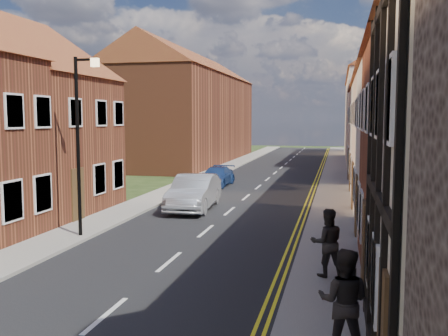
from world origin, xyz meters
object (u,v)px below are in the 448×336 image
lamppost (80,135)px  car_far (216,177)px  pedestrian_right (344,301)px  pedestrian_right_b (327,242)px  car_mid (194,192)px

lamppost → car_far: bearing=84.9°
car_far → pedestrian_right: 22.09m
lamppost → pedestrian_right: bearing=-38.4°
pedestrian_right_b → pedestrian_right: bearing=81.1°
car_mid → pedestrian_right: size_ratio=2.63×
lamppost → car_far: 14.36m
pedestrian_right → pedestrian_right_b: pedestrian_right is taller
lamppost → pedestrian_right_b: bearing=-17.8°
pedestrian_right → car_far: bearing=-63.3°
lamppost → car_mid: 7.08m
pedestrian_right → pedestrian_right_b: 4.20m
lamppost → car_far: size_ratio=1.51×
lamppost → car_mid: size_ratio=1.26×
pedestrian_right_b → lamppost: bearing=-31.7°
car_far → pedestrian_right: pedestrian_right is taller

